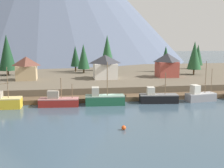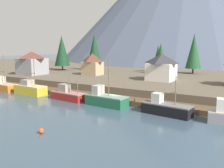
{
  "view_description": "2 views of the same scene",
  "coord_description": "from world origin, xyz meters",
  "px_view_note": "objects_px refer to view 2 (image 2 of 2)",
  "views": [
    {
      "loc": [
        -8.54,
        -59.94,
        14.05
      ],
      "look_at": [
        1.05,
        1.0,
        3.89
      ],
      "focal_mm": 45.48,
      "sensor_mm": 36.0,
      "label": 1
    },
    {
      "loc": [
        23.74,
        -40.68,
        11.47
      ],
      "look_at": [
        -2.23,
        2.2,
        3.52
      ],
      "focal_mm": 39.89,
      "sensor_mm": 36.0,
      "label": 2
    }
  ],
  "objects_px": {
    "conifer_centre": "(194,51)",
    "house_white": "(161,67)",
    "fishing_boat_orange": "(3,86)",
    "conifer_far_left": "(158,56)",
    "channel_buoy": "(41,131)",
    "fishing_boat_yellow": "(30,89)",
    "house_tan": "(92,64)",
    "fishing_boat_black": "(166,108)",
    "conifer_back_right": "(161,56)",
    "fishing_boat_red": "(68,95)",
    "house_grey": "(32,63)",
    "conifer_mid_left": "(62,51)",
    "conifer_near_right": "(94,50)",
    "fishing_boat_green": "(106,99)"
  },
  "relations": [
    {
      "from": "conifer_mid_left",
      "to": "conifer_centre",
      "type": "relative_size",
      "value": 0.97
    },
    {
      "from": "fishing_boat_red",
      "to": "fishing_boat_black",
      "type": "xyz_separation_m",
      "value": [
        21.34,
        -0.13,
        0.02
      ]
    },
    {
      "from": "conifer_mid_left",
      "to": "fishing_boat_black",
      "type": "bearing_deg",
      "value": -30.07
    },
    {
      "from": "house_tan",
      "to": "conifer_centre",
      "type": "distance_m",
      "value": 31.55
    },
    {
      "from": "fishing_boat_black",
      "to": "conifer_back_right",
      "type": "distance_m",
      "value": 38.22
    },
    {
      "from": "house_white",
      "to": "fishing_boat_black",
      "type": "bearing_deg",
      "value": -67.75
    },
    {
      "from": "fishing_boat_red",
      "to": "fishing_boat_green",
      "type": "height_order",
      "value": "fishing_boat_green"
    },
    {
      "from": "house_white",
      "to": "conifer_mid_left",
      "type": "height_order",
      "value": "conifer_mid_left"
    },
    {
      "from": "fishing_boat_yellow",
      "to": "conifer_far_left",
      "type": "bearing_deg",
      "value": 69.12
    },
    {
      "from": "fishing_boat_black",
      "to": "conifer_centre",
      "type": "distance_m",
      "value": 41.83
    },
    {
      "from": "fishing_boat_orange",
      "to": "fishing_boat_black",
      "type": "relative_size",
      "value": 1.07
    },
    {
      "from": "conifer_centre",
      "to": "conifer_near_right",
      "type": "bearing_deg",
      "value": -166.23
    },
    {
      "from": "conifer_back_right",
      "to": "channel_buoy",
      "type": "xyz_separation_m",
      "value": [
        3.06,
        -51.86,
        -7.55
      ]
    },
    {
      "from": "fishing_boat_orange",
      "to": "house_tan",
      "type": "xyz_separation_m",
      "value": [
        12.51,
        21.56,
        4.61
      ]
    },
    {
      "from": "fishing_boat_yellow",
      "to": "conifer_near_right",
      "type": "xyz_separation_m",
      "value": [
        -4.61,
        32.62,
        8.24
      ]
    },
    {
      "from": "conifer_far_left",
      "to": "fishing_boat_yellow",
      "type": "bearing_deg",
      "value": -112.53
    },
    {
      "from": "house_grey",
      "to": "house_white",
      "type": "bearing_deg",
      "value": 12.18
    },
    {
      "from": "fishing_boat_green",
      "to": "fishing_boat_black",
      "type": "distance_m",
      "value": 11.83
    },
    {
      "from": "fishing_boat_orange",
      "to": "conifer_far_left",
      "type": "bearing_deg",
      "value": 58.93
    },
    {
      "from": "fishing_boat_black",
      "to": "conifer_mid_left",
      "type": "height_order",
      "value": "conifer_mid_left"
    },
    {
      "from": "fishing_boat_orange",
      "to": "channel_buoy",
      "type": "bearing_deg",
      "value": -25.36
    },
    {
      "from": "fishing_boat_red",
      "to": "conifer_back_right",
      "type": "xyz_separation_m",
      "value": [
        7.32,
        34.77,
        6.83
      ]
    },
    {
      "from": "fishing_boat_green",
      "to": "fishing_boat_black",
      "type": "height_order",
      "value": "fishing_boat_green"
    },
    {
      "from": "fishing_boat_yellow",
      "to": "conifer_centre",
      "type": "xyz_separation_m",
      "value": [
        27.42,
        40.47,
        8.24
      ]
    },
    {
      "from": "conifer_mid_left",
      "to": "channel_buoy",
      "type": "bearing_deg",
      "value": -50.44
    },
    {
      "from": "fishing_boat_red",
      "to": "house_grey",
      "type": "height_order",
      "value": "house_grey"
    },
    {
      "from": "conifer_centre",
      "to": "conifer_back_right",
      "type": "bearing_deg",
      "value": -146.42
    },
    {
      "from": "fishing_boat_yellow",
      "to": "channel_buoy",
      "type": "relative_size",
      "value": 11.87
    },
    {
      "from": "house_white",
      "to": "house_tan",
      "type": "bearing_deg",
      "value": 179.14
    },
    {
      "from": "house_tan",
      "to": "fishing_boat_green",
      "type": "bearing_deg",
      "value": -49.42
    },
    {
      "from": "fishing_boat_yellow",
      "to": "conifer_mid_left",
      "type": "xyz_separation_m",
      "value": [
        -15.02,
        27.56,
        8.05
      ]
    },
    {
      "from": "fishing_boat_yellow",
      "to": "fishing_boat_green",
      "type": "height_order",
      "value": "fishing_boat_green"
    },
    {
      "from": "conifer_far_left",
      "to": "channel_buoy",
      "type": "distance_m",
      "value": 57.13
    },
    {
      "from": "fishing_boat_orange",
      "to": "fishing_boat_red",
      "type": "bearing_deg",
      "value": 2.83
    },
    {
      "from": "fishing_boat_red",
      "to": "house_tan",
      "type": "relative_size",
      "value": 1.29
    },
    {
      "from": "fishing_boat_green",
      "to": "channel_buoy",
      "type": "height_order",
      "value": "fishing_boat_green"
    },
    {
      "from": "house_tan",
      "to": "channel_buoy",
      "type": "bearing_deg",
      "value": -63.32
    },
    {
      "from": "house_white",
      "to": "conifer_mid_left",
      "type": "bearing_deg",
      "value": 170.76
    },
    {
      "from": "fishing_boat_black",
      "to": "conifer_mid_left",
      "type": "xyz_separation_m",
      "value": [
        -47.84,
        27.7,
        8.22
      ]
    },
    {
      "from": "fishing_boat_green",
      "to": "house_grey",
      "type": "xyz_separation_m",
      "value": [
        -34.91,
        13.12,
        4.83
      ]
    },
    {
      "from": "house_grey",
      "to": "conifer_near_right",
      "type": "distance_m",
      "value": 21.99
    },
    {
      "from": "fishing_boat_yellow",
      "to": "fishing_boat_black",
      "type": "height_order",
      "value": "fishing_boat_yellow"
    },
    {
      "from": "conifer_near_right",
      "to": "conifer_mid_left",
      "type": "xyz_separation_m",
      "value": [
        -10.4,
        -5.06,
        -0.2
      ]
    },
    {
      "from": "fishing_boat_red",
      "to": "conifer_near_right",
      "type": "xyz_separation_m",
      "value": [
        -16.1,
        32.64,
        8.44
      ]
    },
    {
      "from": "channel_buoy",
      "to": "conifer_far_left",
      "type": "bearing_deg",
      "value": 95.66
    },
    {
      "from": "conifer_centre",
      "to": "house_white",
      "type": "bearing_deg",
      "value": -99.78
    },
    {
      "from": "fishing_boat_yellow",
      "to": "channel_buoy",
      "type": "height_order",
      "value": "fishing_boat_yellow"
    },
    {
      "from": "fishing_boat_yellow",
      "to": "house_tan",
      "type": "relative_size",
      "value": 1.29
    },
    {
      "from": "fishing_boat_orange",
      "to": "house_tan",
      "type": "relative_size",
      "value": 1.4
    },
    {
      "from": "conifer_near_right",
      "to": "fishing_boat_red",
      "type": "bearing_deg",
      "value": -63.74
    }
  ]
}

